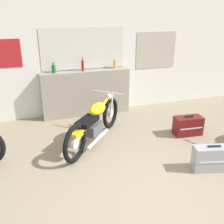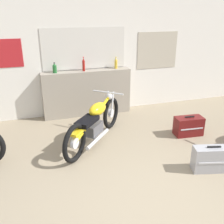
{
  "view_description": "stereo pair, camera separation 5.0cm",
  "coord_description": "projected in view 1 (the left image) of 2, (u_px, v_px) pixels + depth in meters",
  "views": [
    {
      "loc": [
        -1.38,
        -2.3,
        2.33
      ],
      "look_at": [
        -0.1,
        1.58,
        0.7
      ],
      "focal_mm": 42.0,
      "sensor_mm": 36.0,
      "label": 1
    },
    {
      "loc": [
        -1.34,
        -2.32,
        2.33
      ],
      "look_at": [
        -0.1,
        1.58,
        0.7
      ],
      "focal_mm": 42.0,
      "sensor_mm": 36.0,
      "label": 2
    }
  ],
  "objects": [
    {
      "name": "bottle_center",
      "position": [
        115.0,
        63.0,
        5.98
      ],
      "size": [
        0.07,
        0.07,
        0.26
      ],
      "color": "gold",
      "rests_on": "sill_counter"
    },
    {
      "name": "bottle_left_center",
      "position": [
        83.0,
        65.0,
        5.73
      ],
      "size": [
        0.06,
        0.06,
        0.31
      ],
      "color": "maroon",
      "rests_on": "sill_counter"
    },
    {
      "name": "bottle_leftmost",
      "position": [
        54.0,
        68.0,
        5.57
      ],
      "size": [
        0.09,
        0.09,
        0.22
      ],
      "color": "#23662D",
      "rests_on": "sill_counter"
    },
    {
      "name": "hard_case_silver",
      "position": [
        212.0,
        158.0,
        3.99
      ],
      "size": [
        0.62,
        0.35,
        0.42
      ],
      "color": "#9E9EA3",
      "rests_on": "ground_plane"
    },
    {
      "name": "hard_case_darkred",
      "position": [
        188.0,
        126.0,
        5.12
      ],
      "size": [
        0.56,
        0.32,
        0.39
      ],
      "color": "maroon",
      "rests_on": "ground_plane"
    },
    {
      "name": "sill_counter",
      "position": [
        86.0,
        93.0,
        5.99
      ],
      "size": [
        2.0,
        0.28,
        1.03
      ],
      "color": "gray",
      "rests_on": "ground_plane"
    },
    {
      "name": "wall_back",
      "position": [
        89.0,
        52.0,
        5.86
      ],
      "size": [
        10.0,
        0.07,
        2.8
      ],
      "color": "silver",
      "rests_on": "ground_plane"
    },
    {
      "name": "ground_plane",
      "position": [
        159.0,
        207.0,
        3.3
      ],
      "size": [
        24.0,
        24.0,
        0.0
      ],
      "primitive_type": "plane",
      "color": "gray"
    },
    {
      "name": "motorcycle_yellow",
      "position": [
        95.0,
        122.0,
        4.74
      ],
      "size": [
        1.42,
        1.59,
        0.82
      ],
      "color": "black",
      "rests_on": "ground_plane"
    }
  ]
}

